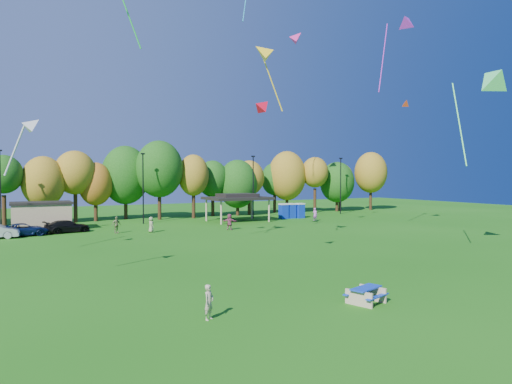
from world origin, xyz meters
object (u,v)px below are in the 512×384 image
porta_potties (292,211)px  picnic_table (366,294)px  car_d (67,226)px  car_c (24,230)px  kite_flyer (209,302)px

porta_potties → picnic_table: 44.31m
picnic_table → car_d: size_ratio=0.46×
car_c → porta_potties: bearing=-90.4°
porta_potties → car_c: porta_potties is taller
porta_potties → kite_flyer: (-28.49, -37.86, -0.34)m
car_c → car_d: size_ratio=1.01×
kite_flyer → car_d: bearing=57.5°
car_d → picnic_table: bearing=-177.0°
picnic_table → car_c: bearing=93.8°
porta_potties → picnic_table: porta_potties is taller
picnic_table → car_c: (-13.96, 35.45, 0.21)m
kite_flyer → porta_potties: bearing=17.2°
porta_potties → car_d: porta_potties is taller
kite_flyer → car_c: bearing=64.6°
car_c → car_d: car_d is taller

